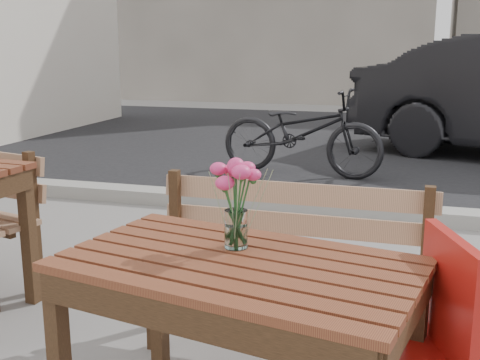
# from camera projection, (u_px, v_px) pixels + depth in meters

# --- Properties ---
(street) EXTENTS (30.00, 8.12, 0.12)m
(street) POSITION_uv_depth(u_px,v_px,m) (352.00, 166.00, 7.07)
(street) COLOR black
(street) RESTS_ON ground
(main_table) EXTENTS (1.29, 0.91, 0.73)m
(main_table) POSITION_uv_depth(u_px,v_px,m) (238.00, 294.00, 2.02)
(main_table) COLOR #5B2718
(main_table) RESTS_ON ground
(main_bench) EXTENTS (1.34, 0.41, 0.83)m
(main_bench) POSITION_uv_depth(u_px,v_px,m) (290.00, 245.00, 2.83)
(main_bench) COLOR #9D7051
(main_bench) RESTS_ON ground
(red_chair) EXTENTS (0.53, 0.53, 0.84)m
(red_chair) POSITION_uv_depth(u_px,v_px,m) (414.00, 340.00, 1.96)
(red_chair) COLOR #B31711
(red_chair) RESTS_ON ground
(main_vase) EXTENTS (0.18, 0.18, 0.32)m
(main_vase) POSITION_uv_depth(u_px,v_px,m) (236.00, 192.00, 2.08)
(main_vase) COLOR white
(main_vase) RESTS_ON main_table
(bicycle) EXTENTS (1.90, 0.86, 0.96)m
(bicycle) POSITION_uv_depth(u_px,v_px,m) (301.00, 132.00, 6.64)
(bicycle) COLOR black
(bicycle) RESTS_ON ground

